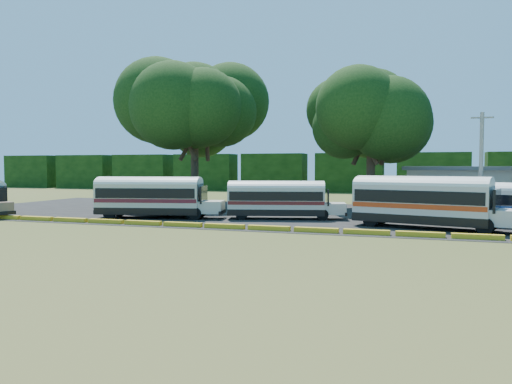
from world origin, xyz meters
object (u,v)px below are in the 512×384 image
(bus_red, at_px, (148,193))
(bus_cream_west, at_px, (152,195))
(tree_west, at_px, (194,106))
(bus_white_red, at_px, (424,199))

(bus_red, xyz_separation_m, bus_cream_west, (2.18, -3.00, 0.04))
(bus_cream_west, distance_m, tree_west, 16.59)
(bus_red, xyz_separation_m, bus_white_red, (22.09, -3.00, 0.14))
(bus_red, xyz_separation_m, tree_west, (-0.84, 10.94, 8.52))
(bus_cream_west, bearing_deg, bus_red, 113.30)
(tree_west, bearing_deg, bus_red, -85.59)
(bus_white_red, bearing_deg, bus_red, -173.17)
(bus_white_red, height_order, tree_west, tree_west)
(bus_cream_west, xyz_separation_m, tree_west, (-3.02, 13.93, 8.47))
(tree_west, bearing_deg, bus_cream_west, -77.76)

